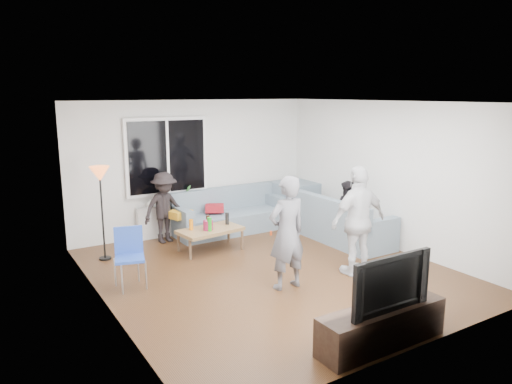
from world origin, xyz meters
TOP-DOWN VIEW (x-y plane):
  - floor at (0.00, 0.00)m, footprint 5.00×5.50m
  - ceiling at (0.00, 0.00)m, footprint 5.00×5.50m
  - wall_back at (0.00, 2.77)m, footprint 5.00×0.04m
  - wall_front at (0.00, -2.77)m, footprint 5.00×0.04m
  - wall_left at (-2.52, 0.00)m, footprint 0.04×5.50m
  - wall_right at (2.52, 0.00)m, footprint 0.04×5.50m
  - window_frame at (-0.60, 2.69)m, footprint 1.62×0.06m
  - window_glass at (-0.60, 2.65)m, footprint 1.50×0.02m
  - window_mullion at (-0.60, 2.64)m, footprint 0.05×0.03m
  - radiator at (-0.60, 2.65)m, footprint 1.30×0.12m
  - potted_plant at (-0.24, 2.62)m, footprint 0.21×0.18m
  - vase at (-1.00, 2.62)m, footprint 0.18×0.18m
  - sofa_back_section at (0.55, 2.27)m, footprint 2.30×0.85m
  - sofa_right_section at (2.02, 0.61)m, footprint 2.00×0.85m
  - sofa_corner at (2.11, 2.27)m, footprint 0.85×0.85m
  - cushion_yellow at (-0.55, 2.25)m, footprint 0.46×0.42m
  - cushion_red at (0.21, 2.33)m, footprint 0.46×0.43m
  - coffee_table at (-0.34, 1.41)m, footprint 1.17×0.74m
  - pitcher at (-0.41, 1.35)m, footprint 0.17×0.17m
  - side_chair at (-2.05, 0.52)m, footprint 0.49×0.49m
  - floor_lamp at (-2.05, 1.93)m, footprint 0.32×0.32m
  - player_left at (-0.16, -0.64)m, footprint 0.60×0.40m
  - player_right at (1.08, -0.76)m, footprint 1.00×0.45m
  - spectator_right at (2.02, 0.50)m, footprint 0.47×0.58m
  - spectator_back at (-0.83, 2.30)m, footprint 0.93×0.64m
  - tv_console at (-0.19, -2.50)m, footprint 1.60×0.40m
  - television at (-0.19, -2.50)m, footprint 1.09×0.14m
  - bottle_c at (-0.30, 1.58)m, footprint 0.07×0.07m
  - bottle_e at (0.04, 1.50)m, footprint 0.07×0.07m
  - bottle_b at (-0.42, 1.29)m, footprint 0.08×0.08m
  - bottle_a at (-0.66, 1.52)m, footprint 0.07×0.07m

SIDE VIEW (x-z plane):
  - floor at x=0.00m, z-range -0.04..0.00m
  - coffee_table at x=-0.34m, z-range 0.00..0.40m
  - tv_console at x=-0.19m, z-range 0.00..0.44m
  - radiator at x=-0.60m, z-range 0.00..0.62m
  - sofa_back_section at x=0.55m, z-range 0.00..0.85m
  - sofa_right_section at x=2.02m, z-range 0.00..0.85m
  - sofa_corner at x=2.11m, z-range 0.00..0.85m
  - side_chair at x=-2.05m, z-range 0.00..0.86m
  - pitcher at x=-0.41m, z-range 0.40..0.57m
  - bottle_a at x=-0.66m, z-range 0.40..0.59m
  - bottle_c at x=-0.30m, z-range 0.40..0.60m
  - bottle_e at x=0.04m, z-range 0.40..0.62m
  - cushion_yellow at x=-0.55m, z-range 0.44..0.58m
  - cushion_red at x=0.21m, z-range 0.45..0.57m
  - bottle_b at x=-0.42m, z-range 0.40..0.64m
  - spectator_right at x=2.02m, z-range 0.00..1.16m
  - spectator_back at x=-0.83m, z-range 0.00..1.32m
  - vase at x=-1.00m, z-range 0.62..0.77m
  - television at x=-0.19m, z-range 0.44..1.07m
  - floor_lamp at x=-2.05m, z-range 0.00..1.56m
  - potted_plant at x=-0.24m, z-range 0.62..0.97m
  - player_left at x=-0.16m, z-range 0.00..1.62m
  - player_right at x=1.08m, z-range 0.00..1.68m
  - wall_back at x=0.00m, z-range 0.00..2.60m
  - wall_front at x=0.00m, z-range 0.00..2.60m
  - wall_left at x=-2.52m, z-range 0.00..2.60m
  - wall_right at x=2.52m, z-range 0.00..2.60m
  - window_frame at x=-0.60m, z-range 0.81..2.29m
  - window_glass at x=-0.60m, z-range 0.88..2.23m
  - window_mullion at x=-0.60m, z-range 0.88..2.23m
  - ceiling at x=0.00m, z-range 2.60..2.64m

